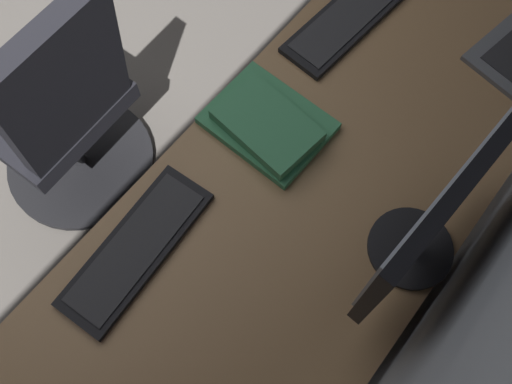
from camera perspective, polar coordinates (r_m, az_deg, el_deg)
The scene contains 7 objects.
desk at distance 1.39m, azimuth 1.63°, elevation -5.71°, with size 2.36×0.71×0.73m.
drawer_pedestal at distance 1.72m, azimuth 4.68°, elevation -6.22°, with size 0.40×0.51×0.69m.
monitor_primary at distance 1.15m, azimuth 18.23°, elevation -1.72°, with size 0.50×0.20×0.43m.
keyboard_main at distance 1.34m, azimuth -12.08°, elevation -5.60°, with size 0.43×0.17×0.02m.
keyboard_spare at distance 1.66m, azimuth 9.23°, elevation 16.97°, with size 0.43×0.17×0.02m.
book_stack_near at distance 1.43m, azimuth 1.17°, elevation 6.92°, with size 0.24×0.30×0.06m.
office_chair at distance 1.89m, azimuth -19.22°, elevation 7.31°, with size 0.56×0.56×0.97m.
Camera 1 is at (0.55, 1.88, 1.99)m, focal length 39.43 mm.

